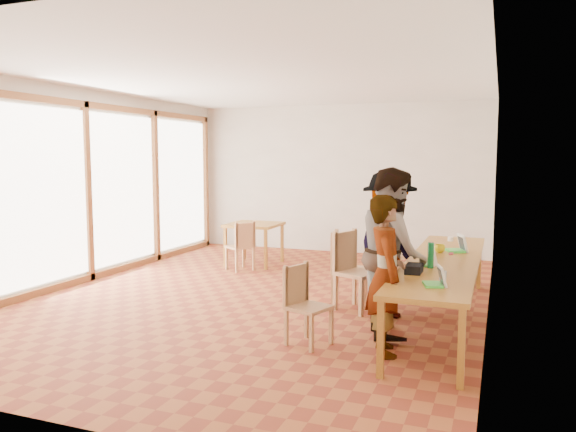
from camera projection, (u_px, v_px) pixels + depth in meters
name	position (u px, v px, depth m)	size (l,w,h in m)	color
ground	(261.00, 296.00, 7.87)	(8.00, 8.00, 0.00)	#984B24
wall_back	(339.00, 179.00, 11.43)	(6.00, 0.10, 3.00)	silver
wall_front	(35.00, 220.00, 4.00)	(6.00, 0.10, 3.00)	silver
wall_right	(492.00, 195.00, 6.65)	(0.10, 8.00, 3.00)	silver
window_wall	(87.00, 186.00, 8.76)	(0.10, 8.00, 3.00)	white
ceiling	(260.00, 77.00, 7.56)	(6.00, 8.00, 0.04)	white
communal_table	(443.00, 263.00, 6.57)	(0.80, 4.00, 0.75)	#AD7426
side_table	(254.00, 228.00, 10.16)	(0.90, 0.90, 0.75)	#AD7426
chair_near	(302.00, 295.00, 5.84)	(0.49, 0.49, 0.44)	tan
chair_mid	(351.00, 261.00, 7.17)	(0.61, 0.61, 0.53)	tan
chair_far	(342.00, 260.00, 7.41)	(0.51, 0.51, 0.51)	tan
chair_empty	(405.00, 246.00, 8.35)	(0.50, 0.50, 0.54)	tan
chair_spare	(243.00, 241.00, 9.57)	(0.55, 0.55, 0.45)	tan
person_near	(386.00, 275.00, 5.51)	(0.58, 0.38, 1.58)	gray
person_mid	(393.00, 252.00, 6.12)	(0.89, 0.70, 1.84)	gray
person_far	(389.00, 245.00, 6.68)	(1.17, 0.67, 1.80)	gray
laptop_near	(437.00, 280.00, 5.22)	(0.25, 0.27, 0.19)	#43D647
laptop_mid	(429.00, 261.00, 6.19)	(0.21, 0.24, 0.19)	#43D647
laptop_far	(459.00, 247.00, 7.10)	(0.31, 0.32, 0.22)	#43D647
yellow_mug	(440.00, 249.00, 7.02)	(0.13, 0.13, 0.10)	yellow
green_bottle	(431.00, 255.00, 6.05)	(0.07, 0.07, 0.28)	#12793A
clear_glass	(443.00, 275.00, 5.47)	(0.07, 0.07, 0.09)	silver
condiment_cup	(450.00, 239.00, 7.99)	(0.08, 0.08, 0.06)	white
pink_phone	(451.00, 254.00, 6.92)	(0.05, 0.10, 0.01)	#C72D4D
black_pouch	(414.00, 269.00, 5.80)	(0.16, 0.26, 0.09)	black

